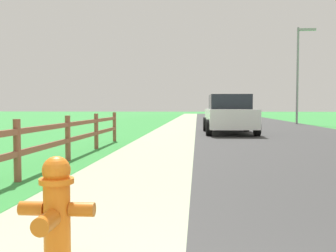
# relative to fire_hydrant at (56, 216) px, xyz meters

# --- Properties ---
(ground_plane) EXTENTS (120.00, 120.00, 0.00)m
(ground_plane) POSITION_rel_fire_hydrant_xyz_m (0.84, 23.38, -0.42)
(ground_plane) COLOR green
(road_asphalt) EXTENTS (7.00, 66.00, 0.01)m
(road_asphalt) POSITION_rel_fire_hydrant_xyz_m (4.34, 25.38, -0.42)
(road_asphalt) COLOR #3A3A3A
(road_asphalt) RESTS_ON ground
(curb_concrete) EXTENTS (6.00, 66.00, 0.01)m
(curb_concrete) POSITION_rel_fire_hydrant_xyz_m (-2.16, 25.38, -0.42)
(curb_concrete) COLOR #A9B690
(curb_concrete) RESTS_ON ground
(grass_verge) EXTENTS (5.00, 66.00, 0.00)m
(grass_verge) POSITION_rel_fire_hydrant_xyz_m (-3.66, 25.38, -0.41)
(grass_verge) COLOR green
(grass_verge) RESTS_ON ground
(fire_hydrant) EXTENTS (0.51, 0.41, 0.81)m
(fire_hydrant) POSITION_rel_fire_hydrant_xyz_m (0.00, 0.00, 0.00)
(fire_hydrant) COLOR orange
(fire_hydrant) RESTS_ON ground
(rail_fence) EXTENTS (0.11, 11.49, 0.95)m
(rail_fence) POSITION_rel_fire_hydrant_xyz_m (-1.78, 4.28, 0.14)
(rail_fence) COLOR brown
(rail_fence) RESTS_ON ground
(parked_suv_white) EXTENTS (2.16, 4.51, 1.64)m
(parked_suv_white) POSITION_rel_fire_hydrant_xyz_m (2.27, 14.05, 0.37)
(parked_suv_white) COLOR white
(parked_suv_white) RESTS_ON ground
(parked_car_silver) EXTENTS (2.15, 4.79, 1.40)m
(parked_car_silver) POSITION_rel_fire_hydrant_xyz_m (3.02, 22.91, 0.30)
(parked_car_silver) COLOR #B7BABF
(parked_car_silver) RESTS_ON ground
(parked_car_beige) EXTENTS (2.23, 4.34, 1.62)m
(parked_car_beige) POSITION_rel_fire_hydrant_xyz_m (3.05, 31.92, 0.41)
(parked_car_beige) COLOR #C6B793
(parked_car_beige) RESTS_ON ground
(street_lamp) EXTENTS (1.17, 0.20, 6.20)m
(street_lamp) POSITION_rel_fire_hydrant_xyz_m (7.45, 23.09, 3.28)
(street_lamp) COLOR gray
(street_lamp) RESTS_ON ground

